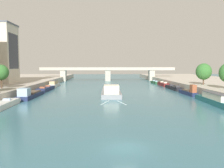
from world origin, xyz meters
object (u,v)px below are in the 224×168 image
Objects in this scene: moored_boat_right_far at (189,92)px; bridge_far at (108,72)px; moored_boat_left_second at (54,84)px; moored_boat_right_lone at (174,88)px; moored_boat_right_upstream at (214,99)px; moored_boat_right_downstream at (155,82)px; tree_left_midway at (1,72)px; moored_boat_right_end at (163,84)px; tree_right_far at (204,72)px; barge_midriver at (111,91)px; moored_boat_left_downstream at (2,105)px; moored_boat_left_end at (46,89)px; moored_boat_left_near at (30,94)px.

bridge_far is at bearing 109.84° from moored_boat_right_far.
moored_boat_right_lone is at bearing -15.04° from moored_boat_left_second.
moored_boat_right_upstream is 14.80m from moored_boat_right_far.
moored_boat_right_downstream is 1.65× the size of tree_left_midway.
tree_left_midway reaches higher than moored_boat_right_end.
tree_right_far is 60.15m from bridge_far.
barge_midriver reaches higher than moored_boat_left_second.
moored_boat_left_second is 54.04m from tree_right_far.
moored_boat_right_far reaches higher than moored_boat_left_downstream.
moored_boat_right_end is 37.60m from bridge_far.
moored_boat_right_end is (22.05, 26.93, -0.25)m from barge_midriver.
tree_left_midway reaches higher than moored_boat_right_downstream.
barge_midriver reaches higher than moored_boat_right_upstream.
tree_left_midway is at bearing -114.25° from bridge_far.
moored_boat_right_upstream is 2.50× the size of tree_left_midway.
moored_boat_left_end is 46.10m from moored_boat_right_end.
moored_boat_left_second is at bearing -160.58° from moored_boat_right_downstream.
tree_right_far reaches higher than moored_boat_left_second.
bridge_far reaches higher than moored_boat_left_near.
moored_boat_right_upstream is 23.18m from tree_right_far.
moored_boat_left_end reaches higher than moored_boat_right_downstream.
moored_boat_left_end is at bearing 172.32° from tree_right_far.
barge_midriver reaches higher than moored_boat_right_far.
moored_boat_right_lone is (43.05, 18.22, -0.22)m from moored_boat_left_near.
barge_midriver reaches higher than moored_boat_right_lone.
barge_midriver is at bearing 141.26° from moored_boat_right_upstream.
tree_right_far reaches higher than bridge_far.
tree_right_far is (28.55, 4.20, 5.41)m from barge_midriver.
barge_midriver is at bearing -171.63° from tree_right_far.
moored_boat_right_far is 11.06m from tree_right_far.
tree_right_far is at bearing 25.72° from moored_boat_left_downstream.
moored_boat_right_upstream reaches higher than moored_boat_right_downstream.
moored_boat_left_end is 51.07m from moored_boat_right_upstream.
moored_boat_right_far reaches higher than moored_boat_left_second.
barge_midriver is 1.80× the size of moored_boat_right_lone.
moored_boat_right_far is 1.01× the size of moored_boat_right_downstream.
moored_boat_left_second is 1.99× the size of tree_left_midway.
moored_boat_left_near reaches higher than moored_boat_left_downstream.
tree_left_midway is at bearing -113.02° from moored_boat_left_end.
tree_right_far is at bearing 8.37° from barge_midriver.
moored_boat_left_second is 59.58m from moored_boat_right_upstream.
moored_boat_left_near is at bearing -157.07° from moored_boat_right_lone.
moored_boat_left_second is at bearing -176.43° from moored_boat_right_end.
moored_boat_right_upstream reaches higher than moored_boat_right_lone.
moored_boat_right_upstream is 77.48m from bridge_far.
moored_boat_left_end is (0.70, 31.00, 0.03)m from moored_boat_left_downstream.
tree_right_far is (6.98, 6.61, 5.46)m from moored_boat_right_far.
tree_left_midway is at bearing 179.52° from moored_boat_left_near.
moored_boat_right_lone is (43.35, -11.64, -0.46)m from moored_boat_left_second.
moored_boat_right_lone is at bearing -90.22° from moored_boat_right_end.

